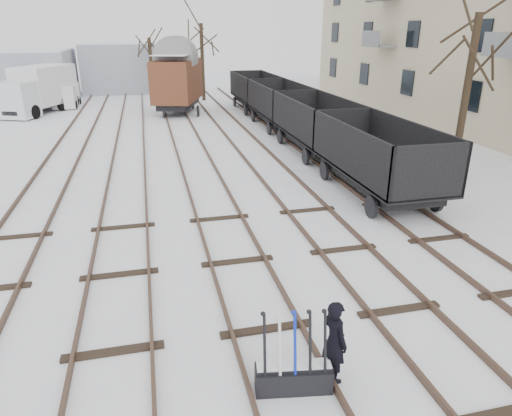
% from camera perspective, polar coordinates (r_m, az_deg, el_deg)
% --- Properties ---
extents(ground, '(120.00, 120.00, 0.00)m').
position_cam_1_polar(ground, '(9.65, 1.27, -15.05)').
color(ground, white).
rests_on(ground, ground).
extents(tracks, '(13.90, 52.00, 0.16)m').
position_cam_1_polar(tracks, '(22.00, -7.80, 6.39)').
color(tracks, black).
rests_on(tracks, ground).
extents(shed_left, '(10.00, 8.00, 4.10)m').
position_cam_1_polar(shed_left, '(45.01, -28.48, 14.35)').
color(shed_left, '#8F96A2').
rests_on(shed_left, ground).
extents(shed_right, '(7.00, 6.00, 4.50)m').
position_cam_1_polar(shed_right, '(47.66, -16.49, 16.51)').
color(shed_right, '#8F96A2').
rests_on(shed_right, ground).
extents(ground_frame, '(1.35, 0.62, 1.49)m').
position_cam_1_polar(ground_frame, '(8.24, 4.70, -20.12)').
color(ground_frame, black).
rests_on(ground_frame, ground).
extents(worker, '(0.51, 0.65, 1.56)m').
position_cam_1_polar(worker, '(8.22, 9.77, -16.07)').
color(worker, black).
rests_on(worker, ground).
extents(freight_wagon_a, '(2.58, 6.45, 2.63)m').
position_cam_1_polar(freight_wagon_a, '(17.27, 14.83, 4.87)').
color(freight_wagon_a, black).
rests_on(freight_wagon_a, ground).
extents(freight_wagon_b, '(2.58, 6.45, 2.63)m').
position_cam_1_polar(freight_wagon_b, '(22.92, 7.41, 9.43)').
color(freight_wagon_b, black).
rests_on(freight_wagon_b, ground).
extents(freight_wagon_c, '(2.58, 6.45, 2.63)m').
position_cam_1_polar(freight_wagon_c, '(28.89, 2.90, 12.07)').
color(freight_wagon_c, black).
rests_on(freight_wagon_c, ground).
extents(freight_wagon_d, '(2.58, 6.45, 2.63)m').
position_cam_1_polar(freight_wagon_d, '(35.01, -0.09, 13.76)').
color(freight_wagon_d, black).
rests_on(freight_wagon_d, ground).
extents(box_van_wagon, '(4.33, 5.98, 4.11)m').
position_cam_1_polar(box_van_wagon, '(34.11, -9.82, 15.60)').
color(box_van_wagon, black).
rests_on(box_van_wagon, ground).
extents(lorry, '(4.08, 7.45, 3.24)m').
position_cam_1_polar(lorry, '(37.30, -25.49, 13.25)').
color(lorry, black).
rests_on(lorry, ground).
extents(panel_van, '(1.75, 3.82, 1.68)m').
position_cam_1_polar(panel_van, '(39.47, -22.66, 12.86)').
color(panel_van, silver).
rests_on(panel_van, ground).
extents(tree_near, '(0.30, 0.30, 6.32)m').
position_cam_1_polar(tree_near, '(20.46, 24.70, 12.37)').
color(tree_near, black).
rests_on(tree_near, ground).
extents(tree_far_left, '(0.30, 0.30, 5.01)m').
position_cam_1_polar(tree_far_left, '(42.66, -12.95, 16.67)').
color(tree_far_left, black).
rests_on(tree_far_left, ground).
extents(tree_far_right, '(0.30, 0.30, 6.15)m').
position_cam_1_polar(tree_far_right, '(40.10, -6.71, 17.59)').
color(tree_far_right, black).
rests_on(tree_far_right, ground).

